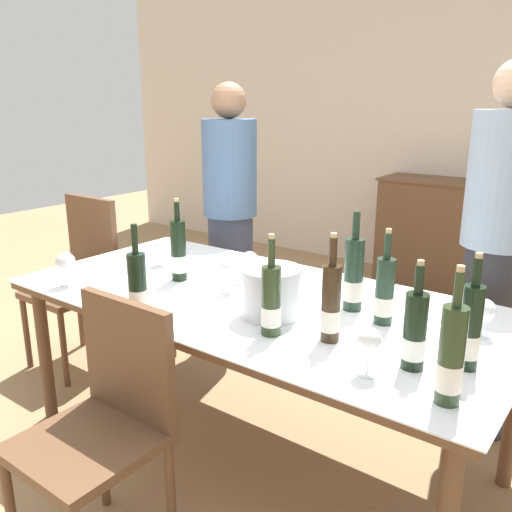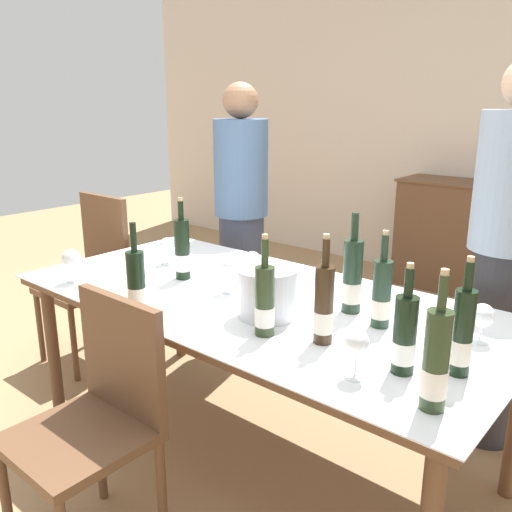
% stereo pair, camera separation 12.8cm
% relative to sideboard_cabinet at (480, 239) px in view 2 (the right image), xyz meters
% --- Properties ---
extents(ground_plane, '(12.00, 12.00, 0.00)m').
position_rel_sideboard_cabinet_xyz_m(ground_plane, '(-0.03, -2.75, -0.45)').
color(ground_plane, '#A37F56').
extents(back_wall, '(8.00, 0.10, 2.80)m').
position_rel_sideboard_cabinet_xyz_m(back_wall, '(-0.03, 0.29, 0.95)').
color(back_wall, beige).
rests_on(back_wall, ground_plane).
extents(sideboard_cabinet, '(1.33, 0.46, 0.90)m').
position_rel_sideboard_cabinet_xyz_m(sideboard_cabinet, '(0.00, 0.00, 0.00)').
color(sideboard_cabinet, brown).
rests_on(sideboard_cabinet, ground_plane).
extents(dining_table, '(2.12, 1.02, 0.73)m').
position_rel_sideboard_cabinet_xyz_m(dining_table, '(-0.03, -2.75, 0.22)').
color(dining_table, brown).
rests_on(dining_table, ground_plane).
extents(ice_bucket, '(0.24, 0.24, 0.19)m').
position_rel_sideboard_cabinet_xyz_m(ice_bucket, '(0.14, -2.88, 0.38)').
color(ice_bucket, silver).
rests_on(ice_bucket, dining_table).
extents(wine_bottle_0, '(0.07, 0.07, 0.39)m').
position_rel_sideboard_cabinet_xyz_m(wine_bottle_0, '(0.88, -3.10, 0.41)').
color(wine_bottle_0, '#28381E').
rests_on(wine_bottle_0, dining_table).
extents(wine_bottle_1, '(0.08, 0.08, 0.39)m').
position_rel_sideboard_cabinet_xyz_m(wine_bottle_1, '(0.36, -2.63, 0.42)').
color(wine_bottle_1, '#1E3323').
rests_on(wine_bottle_1, dining_table).
extents(wine_bottle_2, '(0.07, 0.07, 0.38)m').
position_rel_sideboard_cabinet_xyz_m(wine_bottle_2, '(-0.45, -2.78, 0.41)').
color(wine_bottle_2, black).
rests_on(wine_bottle_2, dining_table).
extents(wine_bottle_3, '(0.07, 0.07, 0.36)m').
position_rel_sideboard_cabinet_xyz_m(wine_bottle_3, '(0.24, -3.02, 0.40)').
color(wine_bottle_3, '#28381E').
rests_on(wine_bottle_3, dining_table).
extents(wine_bottle_4, '(0.06, 0.06, 0.37)m').
position_rel_sideboard_cabinet_xyz_m(wine_bottle_4, '(0.87, -2.86, 0.41)').
color(wine_bottle_4, black).
rests_on(wine_bottle_4, dining_table).
extents(wine_bottle_5, '(0.07, 0.07, 0.35)m').
position_rel_sideboard_cabinet_xyz_m(wine_bottle_5, '(0.73, -2.96, 0.40)').
color(wine_bottle_5, black).
rests_on(wine_bottle_5, dining_table).
extents(wine_bottle_6, '(0.07, 0.07, 0.36)m').
position_rel_sideboard_cabinet_xyz_m(wine_bottle_6, '(0.51, -2.69, 0.40)').
color(wine_bottle_6, '#1E3323').
rests_on(wine_bottle_6, dining_table).
extents(wine_bottle_7, '(0.07, 0.07, 0.36)m').
position_rel_sideboard_cabinet_xyz_m(wine_bottle_7, '(-0.28, -3.17, 0.39)').
color(wine_bottle_7, black).
rests_on(wine_bottle_7, dining_table).
extents(wine_bottle_8, '(0.07, 0.07, 0.38)m').
position_rel_sideboard_cabinet_xyz_m(wine_bottle_8, '(0.43, -2.94, 0.41)').
color(wine_bottle_8, '#332314').
rests_on(wine_bottle_8, dining_table).
extents(wine_glass_0, '(0.08, 0.08, 0.14)m').
position_rel_sideboard_cabinet_xyz_m(wine_glass_0, '(0.84, -2.58, 0.37)').
color(wine_glass_0, white).
rests_on(wine_glass_0, dining_table).
extents(wine_glass_1, '(0.08, 0.08, 0.16)m').
position_rel_sideboard_cabinet_xyz_m(wine_glass_1, '(-0.15, -2.78, 0.39)').
color(wine_glass_1, white).
rests_on(wine_glass_1, dining_table).
extents(wine_glass_2, '(0.08, 0.08, 0.14)m').
position_rel_sideboard_cabinet_xyz_m(wine_glass_2, '(-0.18, -2.60, 0.38)').
color(wine_glass_2, white).
rests_on(wine_glass_2, dining_table).
extents(wine_glass_3, '(0.08, 0.08, 0.14)m').
position_rel_sideboard_cabinet_xyz_m(wine_glass_3, '(-0.68, -2.67, 0.37)').
color(wine_glass_3, white).
rests_on(wine_glass_3, dining_table).
extents(wine_glass_4, '(0.07, 0.07, 0.15)m').
position_rel_sideboard_cabinet_xyz_m(wine_glass_4, '(0.64, -3.08, 0.38)').
color(wine_glass_4, white).
rests_on(wine_glass_4, dining_table).
extents(wine_glass_5, '(0.09, 0.09, 0.15)m').
position_rel_sideboard_cabinet_xyz_m(wine_glass_5, '(-0.79, -3.14, 0.38)').
color(wine_glass_5, white).
rests_on(wine_glass_5, dining_table).
extents(chair_left_end, '(0.42, 0.42, 0.99)m').
position_rel_sideboard_cabinet_xyz_m(chair_left_end, '(-1.39, -2.66, 0.11)').
color(chair_left_end, brown).
rests_on(chair_left_end, ground_plane).
extents(chair_near_front, '(0.42, 0.42, 0.89)m').
position_rel_sideboard_cabinet_xyz_m(chair_near_front, '(-0.10, -3.49, 0.07)').
color(chair_near_front, brown).
rests_on(chair_near_front, ground_plane).
extents(person_host, '(0.33, 0.33, 1.63)m').
position_rel_sideboard_cabinet_xyz_m(person_host, '(-0.84, -1.93, 0.37)').
color(person_host, '#383F56').
rests_on(person_host, ground_plane).
extents(person_guest_left, '(0.33, 0.33, 1.70)m').
position_rel_sideboard_cabinet_xyz_m(person_guest_left, '(0.73, -1.97, 0.40)').
color(person_guest_left, '#2D2D33').
rests_on(person_guest_left, ground_plane).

